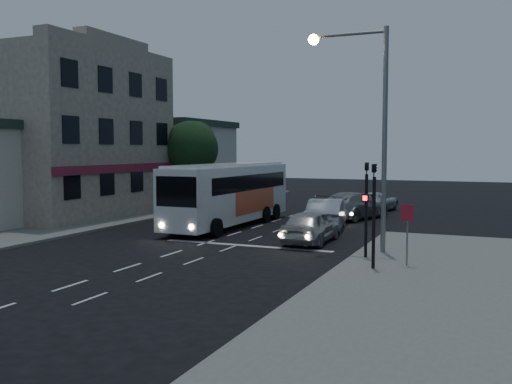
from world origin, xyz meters
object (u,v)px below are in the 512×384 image
at_px(tour_bus, 229,192).
at_px(traffic_signal_main, 366,198).
at_px(car_sedan_c, 375,202).
at_px(street_tree, 191,146).
at_px(traffic_signal_side, 374,203).
at_px(car_sedan_a, 327,214).
at_px(regulatory_sign, 407,225).
at_px(streetlight, 369,113).
at_px(car_suv, 310,226).
at_px(car_sedan_b, 354,205).

bearing_deg(tour_bus, traffic_signal_main, -35.86).
relative_size(car_sedan_c, traffic_signal_main, 1.16).
distance_m(traffic_signal_main, street_tree, 21.38).
bearing_deg(tour_bus, traffic_signal_side, -40.98).
distance_m(car_sedan_a, traffic_signal_main, 8.76).
xyz_separation_m(tour_bus, regulatory_sign, (10.79, -7.76, -0.29)).
xyz_separation_m(tour_bus, traffic_signal_side, (9.79, -8.72, 0.54)).
relative_size(traffic_signal_main, street_tree, 0.66).
bearing_deg(streetlight, car_suv, 151.47).
bearing_deg(streetlight, street_tree, 140.49).
xyz_separation_m(traffic_signal_side, regulatory_sign, (1.00, 0.96, -0.82)).
relative_size(car_sedan_a, streetlight, 0.55).
distance_m(car_sedan_b, traffic_signal_main, 13.33).
relative_size(traffic_signal_side, regulatory_sign, 1.86).
relative_size(car_suv, regulatory_sign, 2.05).
bearing_deg(street_tree, car_sedan_a, -28.43).
height_order(tour_bus, streetlight, streetlight).
xyz_separation_m(car_sedan_a, streetlight, (3.53, -6.31, 4.91)).
bearing_deg(car_sedan_c, traffic_signal_main, 108.28).
xyz_separation_m(car_sedan_b, traffic_signal_main, (3.51, -12.76, 1.59)).
height_order(traffic_signal_main, street_tree, street_tree).
distance_m(car_sedan_c, street_tree, 13.63).
height_order(traffic_signal_main, regulatory_sign, traffic_signal_main).
xyz_separation_m(car_sedan_c, streetlight, (2.94, -16.31, 5.07)).
bearing_deg(car_sedan_a, regulatory_sign, 112.19).
bearing_deg(car_sedan_c, car_sedan_b, 94.49).
bearing_deg(street_tree, tour_bus, -48.14).
xyz_separation_m(regulatory_sign, street_tree, (-17.51, 15.26, 2.90)).
distance_m(car_sedan_c, regulatory_sign, 19.40).
distance_m(car_suv, car_sedan_c, 14.71).
bearing_deg(regulatory_sign, car_sedan_c, 104.64).
bearing_deg(car_sedan_c, tour_bus, 69.88).
bearing_deg(regulatory_sign, traffic_signal_side, -136.08).
bearing_deg(car_sedan_c, streetlight, 108.28).
xyz_separation_m(tour_bus, street_tree, (-6.72, 7.50, 2.61)).
xyz_separation_m(tour_bus, car_sedan_c, (5.89, 10.99, -1.22)).
relative_size(car_sedan_b, street_tree, 0.92).
bearing_deg(car_suv, streetlight, 150.36).
bearing_deg(car_sedan_c, traffic_signal_side, 109.24).
xyz_separation_m(car_sedan_c, traffic_signal_side, (3.90, -19.71, 1.76)).
bearing_deg(car_sedan_a, street_tree, -38.31).
relative_size(car_suv, car_sedan_a, 0.90).
height_order(car_sedan_a, regulatory_sign, regulatory_sign).
bearing_deg(car_sedan_c, regulatory_sign, 112.70).
bearing_deg(street_tree, car_sedan_c, 15.47).
distance_m(car_sedan_a, street_tree, 14.16).
height_order(car_sedan_c, traffic_signal_side, traffic_signal_side).
xyz_separation_m(traffic_signal_main, street_tree, (-15.81, 14.25, 2.08)).
xyz_separation_m(car_sedan_c, street_tree, (-12.61, -3.49, 3.84)).
relative_size(tour_bus, regulatory_sign, 5.18).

